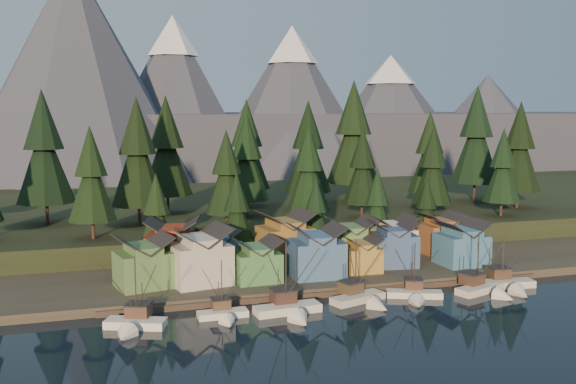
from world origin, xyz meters
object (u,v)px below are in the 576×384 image
object	(u,v)px
house_back_0	(173,244)
house_back_1	(218,248)
boat_4	(415,288)
boat_5	(485,281)
boat_6	(508,277)
boat_3	(362,290)
boat_0	(133,314)
house_front_1	(199,254)
boat_2	(290,300)
house_front_0	(144,260)
boat_1	(224,307)

from	to	relation	value
house_back_0	house_back_1	xyz separation A→B (m)	(8.51, 0.30, -1.32)
boat_4	boat_5	distance (m)	13.12
boat_6	boat_5	bearing A→B (deg)	-158.91
boat_3	boat_6	bearing A→B (deg)	-17.84
boat_5	house_back_0	size ratio (longest dim) A/B	1.04
boat_4	house_back_1	bearing A→B (deg)	162.81
boat_0	house_back_0	size ratio (longest dim) A/B	1.04
boat_0	house_front_1	world-z (taller)	house_front_1
boat_5	house_back_1	size ratio (longest dim) A/B	1.41
boat_2	boat_3	bearing A→B (deg)	5.53
boat_0	house_front_0	bearing A→B (deg)	102.29
house_front_0	house_back_1	distance (m)	16.74
boat_4	boat_0	bearing A→B (deg)	-155.96
boat_3	boat_6	size ratio (longest dim) A/B	0.96
boat_3	house_front_1	xyz separation A→B (m)	(-24.76, 14.76, 4.58)
boat_1	house_front_0	xyz separation A→B (m)	(-10.74, 16.57, 4.26)
boat_0	house_back_1	world-z (taller)	boat_0
boat_1	house_back_0	bearing A→B (deg)	100.21
house_back_0	house_back_1	bearing A→B (deg)	16.33
boat_1	boat_3	bearing A→B (deg)	2.18
boat_3	house_front_0	xyz separation A→B (m)	(-34.37, 15.43, 3.97)
boat_5	house_front_1	size ratio (longest dim) A/B	1.05
house_back_0	boat_3	bearing A→B (deg)	-25.16
boat_4	house_back_1	xyz separation A→B (m)	(-29.43, 23.82, 3.75)
boat_0	boat_5	xyz separation A→B (m)	(60.02, 0.88, -0.09)
house_front_1	house_back_0	bearing A→B (deg)	101.77
house_back_0	boat_1	bearing A→B (deg)	-64.89
boat_1	boat_6	world-z (taller)	boat_6
boat_0	boat_1	world-z (taller)	boat_0
boat_2	boat_5	distance (m)	36.02
boat_0	boat_5	distance (m)	60.02
boat_1	house_back_0	world-z (taller)	house_back_0
boat_0	boat_4	distance (m)	46.98
boat_2	house_back_1	size ratio (longest dim) A/B	1.50
boat_1	house_front_0	bearing A→B (deg)	122.36
boat_5	house_back_1	bearing A→B (deg)	131.42
boat_2	boat_3	size ratio (longest dim) A/B	1.07
boat_2	house_back_0	size ratio (longest dim) A/B	1.10
boat_3	boat_5	bearing A→B (deg)	-21.44
boat_1	boat_2	xyz separation A→B (m)	(10.36, -1.23, 0.44)
house_front_1	house_back_0	distance (m)	9.25
boat_1	boat_6	xyz separation A→B (m)	(52.08, 1.46, 0.30)
boat_1	house_front_0	size ratio (longest dim) A/B	0.94
boat_3	house_back_1	world-z (taller)	boat_3
boat_1	boat_6	size ratio (longest dim) A/B	0.81
boat_3	house_front_0	world-z (taller)	boat_3
boat_4	boat_6	world-z (taller)	boat_6
boat_5	house_back_1	xyz separation A→B (m)	(-42.50, 24.79, 3.33)
boat_3	house_back_1	bearing A→B (deg)	111.50
boat_6	boat_3	bearing A→B (deg)	-172.88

